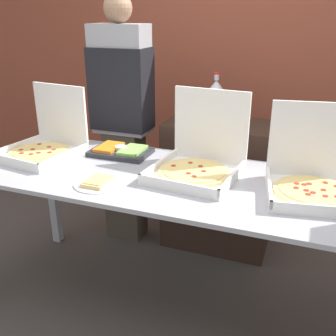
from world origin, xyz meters
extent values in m
plane|color=#423D38|center=(0.00, 0.00, 0.00)|extent=(16.00, 16.00, 0.00)
cube|color=brown|center=(0.00, 1.70, 1.40)|extent=(10.00, 0.06, 2.80)
cube|color=#A8AAB2|center=(0.00, 0.00, 0.86)|extent=(2.29, 0.85, 0.02)
cube|color=#A8AAB2|center=(-1.09, 0.38, 0.43)|extent=(0.06, 0.06, 0.85)
cube|color=white|center=(0.14, 0.04, 0.89)|extent=(0.49, 0.49, 0.02)
cube|color=white|center=(0.12, -0.18, 0.92)|extent=(0.45, 0.06, 0.04)
cube|color=white|center=(-0.08, 0.06, 0.92)|extent=(0.06, 0.45, 0.04)
cube|color=white|center=(0.36, 0.02, 0.92)|extent=(0.06, 0.45, 0.04)
cube|color=white|center=(0.16, 0.27, 1.11)|extent=(0.45, 0.06, 0.43)
cylinder|color=#E5C17A|center=(0.14, 0.04, 0.90)|extent=(0.40, 0.40, 0.02)
cylinder|color=#EFCC70|center=(0.14, 0.04, 0.92)|extent=(0.34, 0.34, 0.00)
cylinder|color=#B22D23|center=(0.19, 0.04, 0.92)|extent=(0.03, 0.03, 0.00)
cylinder|color=#B22D23|center=(0.15, 0.11, 0.92)|extent=(0.03, 0.03, 0.00)
cylinder|color=#B22D23|center=(0.09, 0.14, 0.92)|extent=(0.03, 0.03, 0.00)
cylinder|color=#B22D23|center=(0.01, 0.06, 0.92)|extent=(0.03, 0.03, 0.00)
cylinder|color=#B22D23|center=(0.12, -0.02, 0.92)|extent=(0.03, 0.03, 0.00)
cylinder|color=#B22D23|center=(0.16, -0.05, 0.92)|extent=(0.03, 0.03, 0.00)
cube|color=white|center=(-0.86, 0.01, 0.89)|extent=(0.48, 0.48, 0.02)
cube|color=white|center=(-0.89, -0.19, 0.92)|extent=(0.42, 0.07, 0.04)
cube|color=white|center=(-1.07, 0.03, 0.92)|extent=(0.07, 0.42, 0.04)
cube|color=white|center=(-0.66, -0.02, 0.92)|extent=(0.07, 0.42, 0.04)
cube|color=white|center=(-0.83, 0.22, 1.10)|extent=(0.42, 0.07, 0.40)
cylinder|color=#E5C17A|center=(-0.86, 0.01, 0.90)|extent=(0.37, 0.37, 0.02)
cylinder|color=#EFCC70|center=(-0.86, 0.01, 0.92)|extent=(0.32, 0.32, 0.00)
cylinder|color=#B22D23|center=(-0.78, 0.00, 0.92)|extent=(0.03, 0.03, 0.00)
cylinder|color=#B22D23|center=(-0.79, 0.05, 0.92)|extent=(0.03, 0.03, 0.00)
cylinder|color=#B22D23|center=(-0.85, 0.09, 0.92)|extent=(0.03, 0.03, 0.00)
cylinder|color=#B22D23|center=(-0.94, 0.11, 0.92)|extent=(0.03, 0.03, 0.00)
cylinder|color=#B22D23|center=(-0.92, 0.01, 0.92)|extent=(0.03, 0.03, 0.00)
cylinder|color=#B22D23|center=(-0.98, -0.02, 0.92)|extent=(0.03, 0.03, 0.00)
cylinder|color=#B22D23|center=(-0.93, -0.07, 0.92)|extent=(0.03, 0.03, 0.00)
cylinder|color=#B22D23|center=(-0.87, -0.07, 0.92)|extent=(0.03, 0.03, 0.00)
cylinder|color=#B22D23|center=(-0.84, -0.03, 0.92)|extent=(0.03, 0.03, 0.00)
cube|color=white|center=(0.75, 0.01, 0.89)|extent=(0.49, 0.49, 0.02)
cube|color=white|center=(0.79, -0.20, 0.92)|extent=(0.43, 0.09, 0.04)
cube|color=white|center=(0.55, -0.03, 0.92)|extent=(0.09, 0.43, 0.04)
cube|color=white|center=(0.72, 0.23, 1.10)|extent=(0.43, 0.09, 0.41)
cylinder|color=#E5C17A|center=(0.75, 0.01, 0.90)|extent=(0.38, 0.38, 0.02)
cylinder|color=#EFCC70|center=(0.75, 0.01, 0.92)|extent=(0.32, 0.32, 0.00)
cylinder|color=#B22D23|center=(0.80, 0.02, 0.92)|extent=(0.03, 0.03, 0.00)
cylinder|color=#B22D23|center=(0.86, 0.08, 0.92)|extent=(0.03, 0.03, 0.00)
cylinder|color=#B22D23|center=(0.81, 0.11, 0.92)|extent=(0.03, 0.03, 0.00)
cylinder|color=#B22D23|center=(0.74, 0.07, 0.92)|extent=(0.03, 0.03, 0.00)
cylinder|color=#B22D23|center=(0.71, 0.05, 0.92)|extent=(0.03, 0.03, 0.00)
cylinder|color=#B22D23|center=(0.68, 0.05, 0.92)|extent=(0.03, 0.03, 0.00)
cylinder|color=#B22D23|center=(0.68, -0.01, 0.92)|extent=(0.03, 0.03, 0.00)
cylinder|color=#B22D23|center=(0.73, -0.02, 0.92)|extent=(0.03, 0.03, 0.00)
cylinder|color=#B22D23|center=(0.74, -0.06, 0.92)|extent=(0.03, 0.03, 0.00)
cylinder|color=#B22D23|center=(0.76, -0.03, 0.92)|extent=(0.03, 0.03, 0.00)
cylinder|color=#B22D23|center=(0.81, -0.05, 0.92)|extent=(0.03, 0.03, 0.00)
cylinder|color=white|center=(-0.31, -0.23, 0.88)|extent=(0.26, 0.26, 0.01)
cube|color=#E5C17A|center=(-0.31, -0.23, 0.89)|extent=(0.12, 0.17, 0.02)
cube|color=#EFCC70|center=(-0.31, -0.24, 0.90)|extent=(0.09, 0.12, 0.01)
cube|color=#28282D|center=(-0.41, 0.23, 0.89)|extent=(0.37, 0.25, 0.03)
cube|color=orange|center=(-0.49, 0.23, 0.91)|extent=(0.13, 0.20, 0.02)
cube|color=#8CC65B|center=(-0.33, 0.23, 0.91)|extent=(0.13, 0.20, 0.02)
cylinder|color=white|center=(-0.41, 0.23, 0.92)|extent=(0.08, 0.08, 0.02)
cube|color=black|center=(0.11, 0.82, 0.49)|extent=(0.79, 0.45, 0.98)
cylinder|color=#B7BCC1|center=(0.04, 0.85, 1.10)|extent=(0.09, 0.09, 0.23)
cone|color=#B7BCC1|center=(0.04, 0.85, 1.25)|extent=(0.09, 0.09, 0.06)
cylinder|color=#B7BCC1|center=(0.04, 0.85, 1.30)|extent=(0.03, 0.03, 0.04)
cylinder|color=red|center=(0.04, 0.85, 1.32)|extent=(0.04, 0.04, 0.01)
cylinder|color=silver|center=(0.14, 0.95, 1.04)|extent=(0.07, 0.07, 0.12)
cylinder|color=silver|center=(0.14, 0.95, 1.11)|extent=(0.06, 0.06, 0.00)
cylinder|color=red|center=(-0.21, 0.91, 1.04)|extent=(0.07, 0.07, 0.12)
cylinder|color=silver|center=(-0.21, 0.91, 1.11)|extent=(0.06, 0.06, 0.00)
cube|color=#473D33|center=(-0.61, 0.66, 0.44)|extent=(0.28, 0.20, 0.89)
cube|color=#99999E|center=(-0.61, 0.66, 1.27)|extent=(0.40, 0.22, 0.76)
cube|color=black|center=(-0.61, 0.66, 1.21)|extent=(0.42, 0.24, 0.58)
sphere|color=#9E7556|center=(-0.61, 0.66, 1.75)|extent=(0.20, 0.20, 0.20)
camera|label=1|loc=(0.71, -1.87, 1.73)|focal=42.00mm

